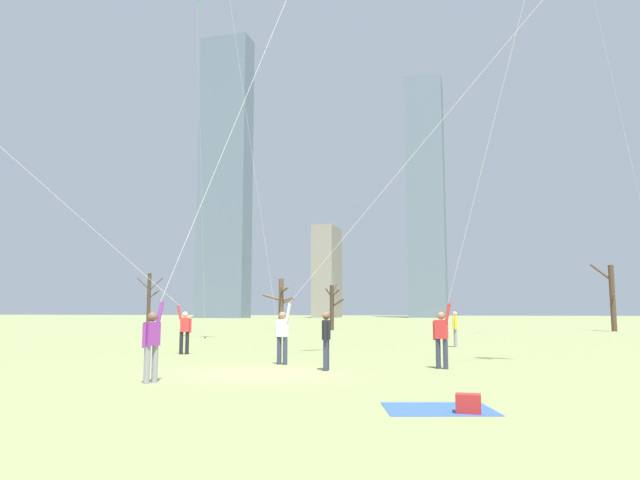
{
  "coord_description": "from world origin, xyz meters",
  "views": [
    {
      "loc": [
        5.71,
        -15.08,
        1.65
      ],
      "look_at": [
        0.0,
        6.0,
        4.3
      ],
      "focal_mm": 32.88,
      "sensor_mm": 36.0,
      "label": 1
    }
  ],
  "objects_px": {
    "kite_flyer_far_back_teal": "(469,227)",
    "bare_tree_right_of_center": "(149,299)",
    "picnic_spot": "(455,406)",
    "bare_tree_rightmost": "(332,305)",
    "kite_flyer_midfield_right_blue": "(215,183)",
    "kite_flyer_midfield_left_red": "(110,260)",
    "bare_tree_center": "(281,302)",
    "kite_flyer_foreground_left_purple": "(336,266)",
    "bystander_watching_nearby": "(455,327)",
    "distant_kite_high_overhead_green": "(197,26)",
    "bystander_far_off_by_trees": "(326,338)",
    "bare_tree_left_of_center": "(612,295)"
  },
  "relations": [
    {
      "from": "kite_flyer_midfield_right_blue",
      "to": "kite_flyer_far_back_teal",
      "type": "bearing_deg",
      "value": 29.62
    },
    {
      "from": "kite_flyer_midfield_left_red",
      "to": "bare_tree_center",
      "type": "distance_m",
      "value": 31.39
    },
    {
      "from": "kite_flyer_far_back_teal",
      "to": "bare_tree_rightmost",
      "type": "xyz_separation_m",
      "value": [
        -12.03,
        32.46,
        -1.88
      ]
    },
    {
      "from": "kite_flyer_midfield_right_blue",
      "to": "bare_tree_left_of_center",
      "type": "distance_m",
      "value": 42.68
    },
    {
      "from": "kite_flyer_midfield_left_red",
      "to": "bystander_watching_nearby",
      "type": "xyz_separation_m",
      "value": [
        12.23,
        8.82,
        -2.63
      ]
    },
    {
      "from": "picnic_spot",
      "to": "bare_tree_left_of_center",
      "type": "xyz_separation_m",
      "value": [
        10.89,
        42.36,
        2.83
      ]
    },
    {
      "from": "kite_flyer_far_back_teal",
      "to": "picnic_spot",
      "type": "xyz_separation_m",
      "value": [
        -0.22,
        -6.65,
        -3.9
      ]
    },
    {
      "from": "kite_flyer_far_back_teal",
      "to": "bystander_watching_nearby",
      "type": "relative_size",
      "value": 13.18
    },
    {
      "from": "bystander_far_off_by_trees",
      "to": "picnic_spot",
      "type": "relative_size",
      "value": 0.77
    },
    {
      "from": "kite_flyer_far_back_teal",
      "to": "picnic_spot",
      "type": "bearing_deg",
      "value": -91.9
    },
    {
      "from": "kite_flyer_far_back_teal",
      "to": "bystander_watching_nearby",
      "type": "xyz_separation_m",
      "value": [
        -0.89,
        11.1,
        -3.09
      ]
    },
    {
      "from": "bare_tree_center",
      "to": "bare_tree_left_of_center",
      "type": "bearing_deg",
      "value": 4.74
    },
    {
      "from": "kite_flyer_foreground_left_purple",
      "to": "bare_tree_center",
      "type": "xyz_separation_m",
      "value": [
        -13.04,
        32.8,
        -0.6
      ]
    },
    {
      "from": "kite_flyer_midfield_right_blue",
      "to": "bare_tree_left_of_center",
      "type": "xyz_separation_m",
      "value": [
        16.79,
        39.19,
        -1.93
      ]
    },
    {
      "from": "kite_flyer_midfield_left_red",
      "to": "bare_tree_center",
      "type": "relative_size",
      "value": 3.52
    },
    {
      "from": "bare_tree_center",
      "to": "bare_tree_left_of_center",
      "type": "height_order",
      "value": "bare_tree_left_of_center"
    },
    {
      "from": "kite_flyer_far_back_teal",
      "to": "bare_tree_right_of_center",
      "type": "distance_m",
      "value": 43.37
    },
    {
      "from": "kite_flyer_midfield_left_red",
      "to": "bare_tree_left_of_center",
      "type": "relative_size",
      "value": 2.87
    },
    {
      "from": "bare_tree_center",
      "to": "kite_flyer_midfield_right_blue",
      "type": "bearing_deg",
      "value": -73.53
    },
    {
      "from": "bare_tree_rightmost",
      "to": "kite_flyer_midfield_left_red",
      "type": "bearing_deg",
      "value": -92.08
    },
    {
      "from": "bystander_watching_nearby",
      "to": "bare_tree_rightmost",
      "type": "height_order",
      "value": "bare_tree_rightmost"
    },
    {
      "from": "kite_flyer_midfield_right_blue",
      "to": "kite_flyer_far_back_teal",
      "type": "xyz_separation_m",
      "value": [
        6.12,
        3.48,
        -0.85
      ]
    },
    {
      "from": "kite_flyer_midfield_right_blue",
      "to": "bare_tree_right_of_center",
      "type": "height_order",
      "value": "kite_flyer_midfield_right_blue"
    },
    {
      "from": "kite_flyer_foreground_left_purple",
      "to": "bystander_watching_nearby",
      "type": "bearing_deg",
      "value": 73.51
    },
    {
      "from": "bare_tree_right_of_center",
      "to": "distant_kite_high_overhead_green",
      "type": "bearing_deg",
      "value": -53.56
    },
    {
      "from": "kite_flyer_foreground_left_purple",
      "to": "bare_tree_right_of_center",
      "type": "distance_m",
      "value": 40.27
    },
    {
      "from": "kite_flyer_midfield_right_blue",
      "to": "kite_flyer_midfield_left_red",
      "type": "xyz_separation_m",
      "value": [
        -7.0,
        5.76,
        -1.31
      ]
    },
    {
      "from": "kite_flyer_foreground_left_purple",
      "to": "kite_flyer_far_back_teal",
      "type": "xyz_separation_m",
      "value": [
        4.0,
        -0.62,
        0.97
      ]
    },
    {
      "from": "kite_flyer_midfield_right_blue",
      "to": "kite_flyer_midfield_left_red",
      "type": "distance_m",
      "value": 9.16
    },
    {
      "from": "kite_flyer_foreground_left_purple",
      "to": "bare_tree_rightmost",
      "type": "height_order",
      "value": "kite_flyer_foreground_left_purple"
    },
    {
      "from": "distant_kite_high_overhead_green",
      "to": "kite_flyer_midfield_left_red",
      "type": "bearing_deg",
      "value": -79.68
    },
    {
      "from": "kite_flyer_midfield_left_red",
      "to": "kite_flyer_midfield_right_blue",
      "type": "bearing_deg",
      "value": -39.46
    },
    {
      "from": "kite_flyer_foreground_left_purple",
      "to": "kite_flyer_far_back_teal",
      "type": "relative_size",
      "value": 0.58
    },
    {
      "from": "kite_flyer_midfield_left_red",
      "to": "kite_flyer_foreground_left_purple",
      "type": "distance_m",
      "value": 9.29
    },
    {
      "from": "kite_flyer_foreground_left_purple",
      "to": "bare_tree_left_of_center",
      "type": "relative_size",
      "value": 2.23
    },
    {
      "from": "distant_kite_high_overhead_green",
      "to": "kite_flyer_midfield_right_blue",
      "type": "bearing_deg",
      "value": -60.63
    },
    {
      "from": "bystander_watching_nearby",
      "to": "picnic_spot",
      "type": "relative_size",
      "value": 0.77
    },
    {
      "from": "kite_flyer_midfield_left_red",
      "to": "bare_tree_right_of_center",
      "type": "relative_size",
      "value": 3.1
    },
    {
      "from": "kite_flyer_far_back_teal",
      "to": "bare_tree_left_of_center",
      "type": "xyz_separation_m",
      "value": [
        10.67,
        35.71,
        -1.07
      ]
    },
    {
      "from": "bare_tree_right_of_center",
      "to": "bare_tree_center",
      "type": "height_order",
      "value": "bare_tree_right_of_center"
    },
    {
      "from": "distant_kite_high_overhead_green",
      "to": "bare_tree_right_of_center",
      "type": "height_order",
      "value": "distant_kite_high_overhead_green"
    },
    {
      "from": "kite_flyer_foreground_left_purple",
      "to": "bystander_watching_nearby",
      "type": "relative_size",
      "value": 7.66
    },
    {
      "from": "picnic_spot",
      "to": "bare_tree_rightmost",
      "type": "relative_size",
      "value": 0.53
    },
    {
      "from": "bare_tree_center",
      "to": "bare_tree_rightmost",
      "type": "bearing_deg",
      "value": -10.77
    },
    {
      "from": "bystander_far_off_by_trees",
      "to": "bare_tree_right_of_center",
      "type": "bearing_deg",
      "value": 128.06
    },
    {
      "from": "distant_kite_high_overhead_green",
      "to": "bystander_far_off_by_trees",
      "type": "bearing_deg",
      "value": -49.61
    },
    {
      "from": "kite_flyer_foreground_left_purple",
      "to": "bare_tree_right_of_center",
      "type": "xyz_separation_m",
      "value": [
        -25.45,
        31.21,
        -0.31
      ]
    },
    {
      "from": "kite_flyer_midfield_left_red",
      "to": "bare_tree_rightmost",
      "type": "xyz_separation_m",
      "value": [
        1.1,
        30.18,
        -1.42
      ]
    },
    {
      "from": "bare_tree_right_of_center",
      "to": "bare_tree_rightmost",
      "type": "bearing_deg",
      "value": 2.1
    },
    {
      "from": "bare_tree_rightmost",
      "to": "bare_tree_center",
      "type": "bearing_deg",
      "value": 169.23
    }
  ]
}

